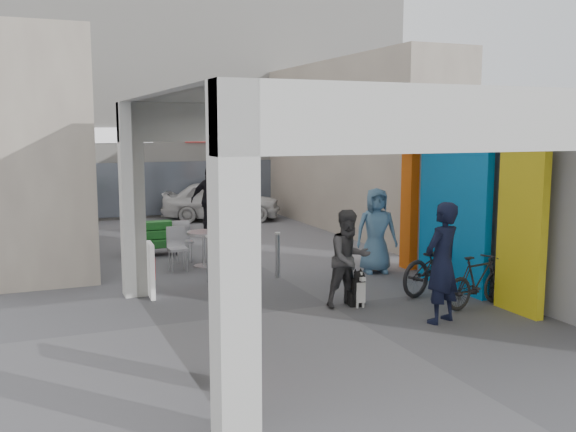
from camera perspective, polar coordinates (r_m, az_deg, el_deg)
name	(u,v)px	position (r m, az deg, el deg)	size (l,w,h in m)	color
ground	(330,305)	(11.25, 3.71, -7.92)	(90.00, 90.00, 0.00)	#5A595F
arcade_canopy	(384,175)	(10.39, 8.51, 3.61)	(6.40, 6.45, 6.40)	beige
far_building	(161,101)	(24.19, -11.27, 9.95)	(18.00, 4.08, 8.00)	silver
plaza_bldg_left	(34,150)	(17.21, -21.64, 5.47)	(2.00, 9.00, 5.00)	#B8AC99
plaza_bldg_right	(354,146)	(19.56, 5.89, 6.21)	(2.00, 9.00, 5.00)	#B8AC99
bollard_left	(209,259)	(12.90, -7.06, -3.81)	(0.09, 0.09, 0.92)	#93969B
bollard_center	(278,255)	(13.15, -0.93, -3.52)	(0.09, 0.09, 0.92)	#93969B
bollard_right	(346,248)	(13.81, 5.20, -2.87)	(0.09, 0.09, 0.98)	#93969B
advert_board_near	(221,345)	(7.78, -6.00, -11.34)	(0.12, 0.55, 1.00)	white
advert_board_far	(151,270)	(11.90, -12.09, -4.69)	(0.13, 0.55, 1.00)	white
cafe_set	(195,250)	(14.59, -8.26, -2.98)	(1.55, 1.25, 0.94)	#B6B6BB
produce_stand	(153,242)	(15.80, -11.93, -2.29)	(1.20, 0.65, 0.79)	black
crate_stack	(215,223)	(18.97, -6.51, -0.58)	(0.53, 0.46, 0.56)	#17531C
border_collie	(357,291)	(11.18, 6.14, -6.63)	(0.25, 0.48, 0.67)	black
man_with_dog	(442,263)	(10.34, 13.53, -4.06)	(0.70, 0.46, 1.92)	black
man_back_turned	(349,258)	(11.02, 5.47, -3.78)	(0.82, 0.64, 1.68)	#403F42
man_elderly	(376,231)	(13.65, 7.85, -1.29)	(0.88, 0.57, 1.80)	#547FA4
man_crates	(211,200)	(18.57, -6.87, 1.40)	(1.15, 0.48, 1.96)	black
bicycle_front	(438,263)	(12.35, 13.22, -4.12)	(0.71, 2.05, 1.08)	black
bicycle_rear	(478,281)	(11.49, 16.52, -5.57)	(0.43, 1.51, 0.91)	black
white_van	(221,200)	(21.36, -5.95, 1.40)	(1.56, 3.87, 1.32)	silver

